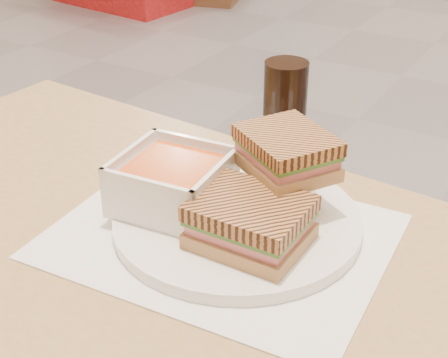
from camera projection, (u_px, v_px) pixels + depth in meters
The scene contains 6 objects.
tray_liner at pixel (221, 236), 0.79m from camera, with size 0.41×0.33×0.00m.
plate at pixel (237, 221), 0.80m from camera, with size 0.30×0.30×0.02m.
soup_bowl at pixel (173, 184), 0.80m from camera, with size 0.14×0.14×0.07m.
panini_lower at pixel (250, 222), 0.73m from camera, with size 0.12×0.10×0.06m.
panini_upper at pixel (286, 152), 0.78m from camera, with size 0.14×0.14×0.05m.
cola_glass at pixel (285, 107), 0.96m from camera, with size 0.06×0.06×0.14m.
Camera 1 is at (0.35, -2.57, 1.20)m, focal length 52.60 mm.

